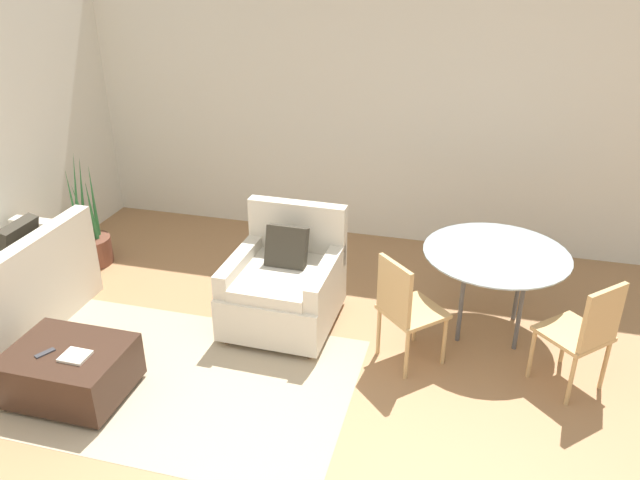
# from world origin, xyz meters

# --- Properties ---
(wall_back) EXTENTS (12.00, 0.06, 2.75)m
(wall_back) POSITION_xyz_m (0.00, 3.86, 1.38)
(wall_back) COLOR silver
(wall_back) RESTS_ON ground_plane
(area_rug) EXTENTS (2.72, 1.71, 0.01)m
(area_rug) POSITION_xyz_m (-0.98, 0.96, 0.00)
(area_rug) COLOR tan
(area_rug) RESTS_ON ground_plane
(armchair) EXTENTS (0.88, 0.97, 0.97)m
(armchair) POSITION_xyz_m (-0.38, 1.94, 0.36)
(armchair) COLOR beige
(armchair) RESTS_ON ground_plane
(ottoman) EXTENTS (0.82, 0.65, 0.39)m
(ottoman) POSITION_xyz_m (-1.58, 0.63, 0.21)
(ottoman) COLOR #382319
(ottoman) RESTS_ON ground_plane
(book_stack) EXTENTS (0.19, 0.17, 0.02)m
(book_stack) POSITION_xyz_m (-1.46, 0.57, 0.40)
(book_stack) COLOR beige
(book_stack) RESTS_ON ottoman
(tv_remote_primary) EXTENTS (0.10, 0.14, 0.01)m
(tv_remote_primary) POSITION_xyz_m (-1.69, 0.55, 0.39)
(tv_remote_primary) COLOR #333338
(tv_remote_primary) RESTS_ON ottoman
(potted_plant) EXTENTS (0.41, 0.41, 1.15)m
(potted_plant) POSITION_xyz_m (-2.62, 2.46, 0.22)
(potted_plant) COLOR brown
(potted_plant) RESTS_ON ground_plane
(dining_table) EXTENTS (1.16, 1.16, 0.73)m
(dining_table) POSITION_xyz_m (1.30, 2.25, 0.66)
(dining_table) COLOR #99A8AD
(dining_table) RESTS_ON ground_plane
(dining_chair_near_left) EXTENTS (0.59, 0.59, 0.90)m
(dining_chair_near_left) POSITION_xyz_m (0.66, 1.61, 0.52)
(dining_chair_near_left) COLOR tan
(dining_chair_near_left) RESTS_ON ground_plane
(dining_chair_near_right) EXTENTS (0.59, 0.59, 0.90)m
(dining_chair_near_right) POSITION_xyz_m (1.93, 1.61, 0.52)
(dining_chair_near_right) COLOR tan
(dining_chair_near_right) RESTS_ON ground_plane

